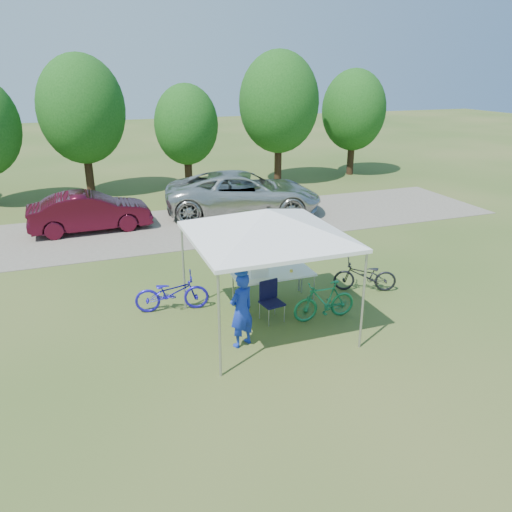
{
  "coord_description": "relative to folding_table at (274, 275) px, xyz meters",
  "views": [
    {
      "loc": [
        -3.64,
        -9.25,
        5.45
      ],
      "look_at": [
        0.49,
        2.0,
        0.92
      ],
      "focal_mm": 35.0,
      "sensor_mm": 36.0,
      "label": 1
    }
  ],
  "objects": [
    {
      "name": "ice_cream_cup",
      "position": [
        0.44,
        -0.05,
        0.07
      ],
      "size": [
        0.08,
        0.08,
        0.06
      ],
      "primitive_type": "cylinder",
      "color": "gold",
      "rests_on": "folding_table"
    },
    {
      "name": "bike_dark",
      "position": [
        2.51,
        -0.1,
        -0.34
      ],
      "size": [
        1.7,
        1.16,
        0.85
      ],
      "primitive_type": "imported",
      "rotation": [
        0.0,
        0.0,
        -1.98
      ],
      "color": "black",
      "rests_on": "ground"
    },
    {
      "name": "sedan",
      "position": [
        -3.86,
        7.69,
        -0.06
      ],
      "size": [
        4.2,
        1.59,
        1.37
      ],
      "primitive_type": "imported",
      "rotation": [
        0.0,
        0.0,
        1.61
      ],
      "color": "#410A19",
      "rests_on": "gravel_strip"
    },
    {
      "name": "treeline",
      "position": [
        -0.88,
        13.04,
        2.77
      ],
      "size": [
        24.89,
        4.28,
        6.3
      ],
      "color": "#382314",
      "rests_on": "ground"
    },
    {
      "name": "gravel_strip",
      "position": [
        -0.58,
        6.99,
        -0.75
      ],
      "size": [
        24.0,
        5.0,
        0.02
      ],
      "primitive_type": "cube",
      "color": "gray",
      "rests_on": "ground"
    },
    {
      "name": "cyclist",
      "position": [
        -1.35,
        -1.58,
        0.05
      ],
      "size": [
        0.7,
        0.59,
        1.62
      ],
      "primitive_type": "imported",
      "rotation": [
        0.0,
        0.0,
        3.55
      ],
      "color": "#1630B7",
      "rests_on": "ground"
    },
    {
      "name": "bike_green",
      "position": [
        0.8,
        -1.13,
        -0.3
      ],
      "size": [
        1.53,
        0.45,
        0.92
      ],
      "primitive_type": "imported",
      "rotation": [
        0.0,
        0.0,
        -1.58
      ],
      "color": "#1A7649",
      "rests_on": "ground"
    },
    {
      "name": "canopy",
      "position": [
        -0.58,
        -1.01,
        1.89
      ],
      "size": [
        4.53,
        4.53,
        3.0
      ],
      "color": "#A5A5AA",
      "rests_on": "ground"
    },
    {
      "name": "cooler",
      "position": [
        -0.42,
        0.0,
        0.21
      ],
      "size": [
        0.46,
        0.32,
        0.33
      ],
      "color": "white",
      "rests_on": "folding_table"
    },
    {
      "name": "ground",
      "position": [
        -0.58,
        -1.01,
        -0.76
      ],
      "size": [
        100.0,
        100.0,
        0.0
      ],
      "primitive_type": "plane",
      "color": "#2D5119",
      "rests_on": "ground"
    },
    {
      "name": "bike_blue",
      "position": [
        -2.39,
        0.52,
        -0.31
      ],
      "size": [
        1.81,
        0.87,
        0.91
      ],
      "primitive_type": "imported",
      "rotation": [
        0.0,
        0.0,
        1.41
      ],
      "color": "#1F14B6",
      "rests_on": "ground"
    },
    {
      "name": "folding_table",
      "position": [
        0.0,
        0.0,
        0.0
      ],
      "size": [
        1.96,
        0.81,
        0.8
      ],
      "color": "white",
      "rests_on": "ground"
    },
    {
      "name": "folding_chair",
      "position": [
        -0.36,
        -0.68,
        -0.22
      ],
      "size": [
        0.54,
        0.56,
        0.92
      ],
      "rotation": [
        0.0,
        0.0,
        0.17
      ],
      "color": "black",
      "rests_on": "ground"
    },
    {
      "name": "minivan",
      "position": [
        1.9,
        7.82,
        0.09
      ],
      "size": [
        6.52,
        4.23,
        1.67
      ],
      "primitive_type": "imported",
      "rotation": [
        0.0,
        0.0,
        1.31
      ],
      "color": "beige",
      "rests_on": "gravel_strip"
    }
  ]
}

